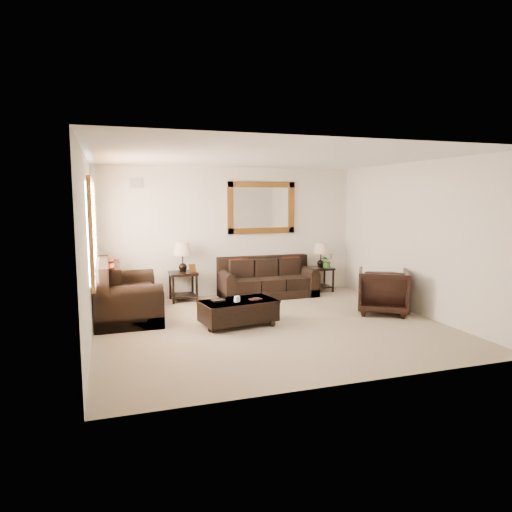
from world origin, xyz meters
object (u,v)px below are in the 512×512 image
object	(u,v)px
end_table_right	(321,260)
loveseat	(123,297)
coffee_table	(238,310)
end_table_left	(183,263)
armchair	(383,289)
sofa	(267,282)

from	to	relation	value
end_table_right	loveseat	bearing A→B (deg)	-166.31
loveseat	coffee_table	size ratio (longest dim) A/B	1.37
end_table_left	coffee_table	size ratio (longest dim) A/B	0.91
end_table_left	armchair	world-z (taller)	end_table_left
sofa	coffee_table	bearing A→B (deg)	-121.20
end_table_right	armchair	distance (m)	2.12
end_table_left	sofa	bearing A→B (deg)	-2.85
loveseat	coffee_table	world-z (taller)	loveseat
sofa	end_table_right	bearing A→B (deg)	4.99
loveseat	end_table_left	bearing A→B (deg)	-49.84
end_table_left	armchair	xyz separation A→B (m)	(3.27, -2.06, -0.33)
sofa	loveseat	bearing A→B (deg)	-162.66
end_table_right	coffee_table	bearing A→B (deg)	-140.16
end_table_right	armchair	size ratio (longest dim) A/B	1.22
coffee_table	end_table_left	bearing A→B (deg)	96.01
sofa	armchair	xyz separation A→B (m)	(1.52, -1.98, 0.14)
end_table_left	coffee_table	distance (m)	2.18
sofa	end_table_left	distance (m)	1.82
end_table_left	loveseat	bearing A→B (deg)	-139.84
end_table_right	armchair	world-z (taller)	end_table_right
loveseat	end_table_left	size ratio (longest dim) A/B	1.51
sofa	loveseat	world-z (taller)	loveseat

